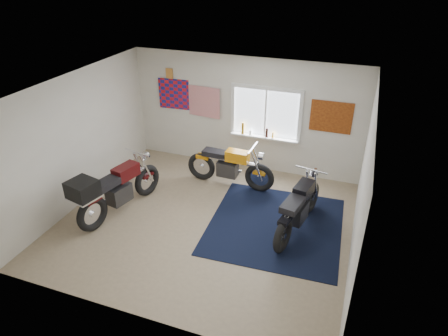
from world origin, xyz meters
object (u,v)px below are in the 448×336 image
(maroon_tourer, at_px, (113,190))
(navy_rug, at_px, (275,225))
(yellow_triumph, at_px, (229,167))
(black_chrome_bike, at_px, (298,209))

(maroon_tourer, bearing_deg, navy_rug, -63.92)
(navy_rug, relative_size, maroon_tourer, 1.18)
(yellow_triumph, bearing_deg, navy_rug, -39.07)
(yellow_triumph, relative_size, maroon_tourer, 0.94)
(navy_rug, distance_m, yellow_triumph, 1.85)
(navy_rug, bearing_deg, black_chrome_bike, 4.57)
(navy_rug, bearing_deg, maroon_tourer, -167.00)
(yellow_triumph, xyz_separation_m, maroon_tourer, (-1.76, -1.89, 0.12))
(navy_rug, relative_size, yellow_triumph, 1.26)
(yellow_triumph, height_order, maroon_tourer, maroon_tourer)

